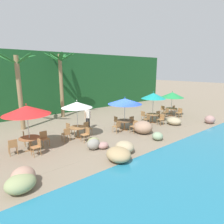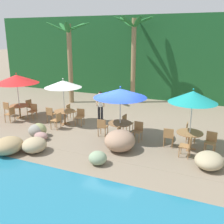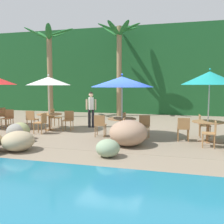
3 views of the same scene
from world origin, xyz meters
TOP-DOWN VIEW (x-y plane):
  - ground_plane at (0.00, 0.00)m, footprint 120.00×120.00m
  - terrace_deck at (0.00, 0.00)m, footprint 18.00×5.20m
  - foliage_backdrop at (0.00, 9.00)m, footprint 28.00×2.40m
  - rock_seawall at (-1.18, -2.58)m, footprint 15.49×3.45m
  - umbrella_red at (-6.04, 0.24)m, footprint 2.45×2.45m
  - dining_table_red at (-6.04, 0.24)m, footprint 1.10×1.10m
  - chair_red_seaward at (-5.20, 0.37)m, footprint 0.44×0.45m
  - chair_red_inland at (-6.01, 1.09)m, footprint 0.48×0.48m
  - chair_red_left at (-6.90, 0.18)m, footprint 0.44×0.44m
  - chair_red_right at (-5.91, -0.61)m, footprint 0.45×0.44m
  - umbrella_white at (-3.04, 0.34)m, footprint 1.94×1.94m
  - dining_table_white at (-3.04, 0.34)m, footprint 1.10×1.10m
  - chair_white_seaward at (-2.21, 0.55)m, footprint 0.48×0.48m
  - chair_white_inland at (-3.22, 1.18)m, footprint 0.47×0.46m
  - chair_white_left at (-3.88, 0.25)m, footprint 0.42×0.43m
  - chair_white_right at (-2.93, -0.50)m, footprint 0.43×0.43m
  - umbrella_blue at (0.44, -0.30)m, footprint 2.42×2.42m
  - dining_table_blue at (0.44, -0.30)m, footprint 1.10×1.10m
  - chair_blue_seaward at (1.30, -0.26)m, footprint 0.45×0.45m
  - chair_blue_inland at (0.43, 0.56)m, footprint 0.47×0.46m
  - chair_blue_left at (-0.39, -0.48)m, footprint 0.46×0.47m
  - chair_blue_right at (0.61, -1.13)m, footprint 0.47×0.46m
  - umbrella_teal at (3.59, -0.28)m, footprint 1.98×1.98m
  - dining_table_teal at (3.59, -0.28)m, footprint 1.10×1.10m
  - chair_teal_seaward at (4.44, -0.29)m, footprint 0.47×0.47m
  - chair_teal_inland at (3.46, 0.57)m, footprint 0.45×0.44m
  - chair_teal_left at (2.75, -0.44)m, footprint 0.45×0.46m
  - chair_teal_right at (3.64, -1.13)m, footprint 0.45×0.44m
  - palm_tree_nearest at (-5.29, 4.63)m, footprint 2.88×2.85m
  - palm_tree_second at (-1.32, 6.34)m, footprint 2.74×2.77m
  - waiter_in_white at (-1.51, 1.59)m, footprint 0.52×0.39m

SIDE VIEW (x-z plane):
  - ground_plane at x=0.00m, z-range 0.00..0.00m
  - terrace_deck at x=0.00m, z-range 0.00..0.01m
  - rock_seawall at x=-1.18m, z-range -0.09..0.78m
  - chair_red_seaward at x=-5.20m, z-range 0.08..0.95m
  - chair_red_inland at x=-6.01m, z-range 0.08..0.95m
  - chair_red_left at x=-6.90m, z-range 0.08..0.95m
  - chair_red_right at x=-5.91m, z-range 0.08..0.95m
  - chair_white_seaward at x=-2.21m, z-range 0.08..0.95m
  - chair_white_inland at x=-3.22m, z-range 0.08..0.95m
  - chair_white_left at x=-3.88m, z-range 0.08..0.95m
  - chair_white_right at x=-2.93m, z-range 0.08..0.95m
  - chair_blue_seaward at x=1.30m, z-range 0.08..0.95m
  - chair_blue_inland at x=0.43m, z-range 0.08..0.95m
  - chair_blue_left at x=-0.39m, z-range 0.08..0.95m
  - chair_blue_right at x=0.61m, z-range 0.08..0.95m
  - chair_teal_seaward at x=4.44m, z-range 0.08..0.95m
  - chair_teal_inland at x=3.46m, z-range 0.08..0.95m
  - chair_teal_left at x=2.75m, z-range 0.08..0.95m
  - chair_teal_right at x=3.64m, z-range 0.08..0.95m
  - dining_table_red at x=-6.04m, z-range 0.24..0.98m
  - dining_table_white at x=-3.04m, z-range 0.24..0.98m
  - dining_table_blue at x=0.44m, z-range 0.24..0.98m
  - dining_table_teal at x=3.59m, z-range 0.24..0.98m
  - waiter_in_white at x=-1.51m, z-range 0.14..1.84m
  - umbrella_blue at x=0.44m, z-range 0.92..3.38m
  - umbrella_white at x=-3.04m, z-range 0.95..3.45m
  - umbrella_red at x=-6.04m, z-range 0.96..3.58m
  - umbrella_teal at x=3.59m, z-range 0.96..3.58m
  - foliage_backdrop at x=0.00m, z-range 0.00..6.00m
  - palm_tree_nearest at x=-5.29m, z-range 0.84..6.32m
  - palm_tree_second at x=-1.32m, z-range 1.05..6.90m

